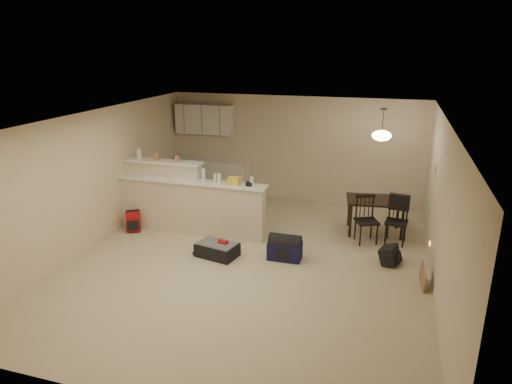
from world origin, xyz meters
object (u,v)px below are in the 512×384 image
at_px(navy_duffel, 285,251).
at_px(red_backpack, 133,222).
at_px(dining_chair_near, 367,220).
at_px(pendant_lamp, 382,135).
at_px(dining_chair_far, 397,221).
at_px(suitcase, 217,250).
at_px(dining_table, 376,203).
at_px(black_daypack, 390,255).

bearing_deg(navy_duffel, red_backpack, 173.24).
bearing_deg(dining_chair_near, pendant_lamp, 53.20).
bearing_deg(dining_chair_far, navy_duffel, -139.32).
distance_m(suitcase, red_backpack, 2.13).
distance_m(pendant_lamp, dining_chair_near, 1.63).
bearing_deg(dining_table, pendant_lamp, 171.79).
bearing_deg(dining_table, suitcase, -152.01).
bearing_deg(black_daypack, dining_chair_near, 45.91).
distance_m(dining_chair_near, black_daypack, 0.98).
bearing_deg(black_daypack, suitcase, 117.15).
distance_m(dining_chair_near, dining_chair_far, 0.55).
height_order(red_backpack, navy_duffel, red_backpack).
xyz_separation_m(pendant_lamp, suitcase, (-2.62, -1.92, -1.87)).
bearing_deg(red_backpack, pendant_lamp, -12.12).
distance_m(pendant_lamp, suitcase, 3.75).
bearing_deg(dining_chair_near, suitcase, -174.70).
distance_m(suitcase, black_daypack, 3.02).
bearing_deg(suitcase, red_backpack, 176.17).
distance_m(dining_table, dining_chair_near, 0.57).
xyz_separation_m(dining_chair_near, red_backpack, (-4.55, -0.81, -0.25)).
bearing_deg(black_daypack, dining_chair_far, 11.28).
relative_size(pendant_lamp, red_backpack, 1.51).
xyz_separation_m(dining_table, dining_chair_far, (0.42, -0.42, -0.17)).
xyz_separation_m(dining_table, dining_chair_near, (-0.12, -0.54, -0.17)).
xyz_separation_m(pendant_lamp, navy_duffel, (-1.44, -1.68, -1.83)).
height_order(dining_chair_far, suitcase, dining_chair_far).
xyz_separation_m(dining_chair_near, dining_chair_far, (0.54, 0.12, -0.00)).
bearing_deg(navy_duffel, pendant_lamp, 48.77).
distance_m(pendant_lamp, black_daypack, 2.30).
xyz_separation_m(red_backpack, navy_duffel, (3.23, -0.34, -0.05)).
relative_size(red_backpack, black_daypack, 1.15).
height_order(dining_table, red_backpack, dining_table).
bearing_deg(dining_chair_far, red_backpack, -163.38).
bearing_deg(navy_duffel, dining_table, 48.77).
distance_m(dining_chair_far, suitcase, 3.41).
xyz_separation_m(dining_table, pendant_lamp, (-0.00, 0.00, 1.37)).
distance_m(pendant_lamp, navy_duffel, 2.87).
relative_size(dining_table, red_backpack, 2.99).
height_order(dining_chair_far, navy_duffel, dining_chair_far).
relative_size(dining_chair_near, red_backpack, 2.22).
height_order(dining_table, navy_duffel, dining_table).
height_order(pendant_lamp, navy_duffel, pendant_lamp).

